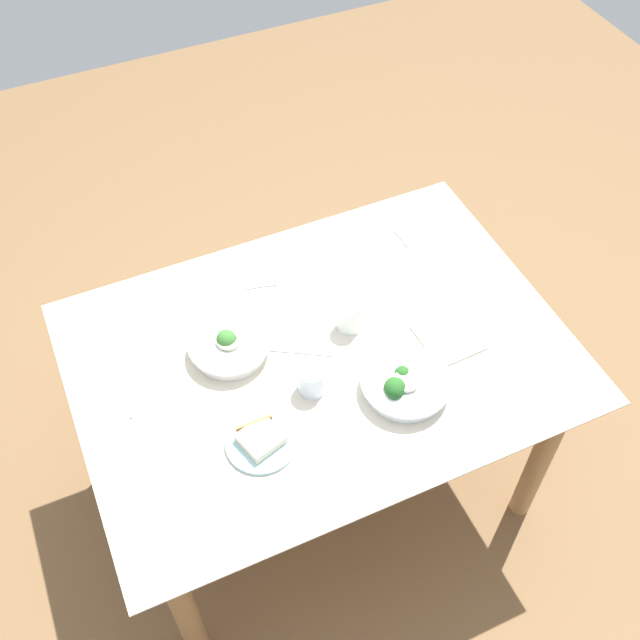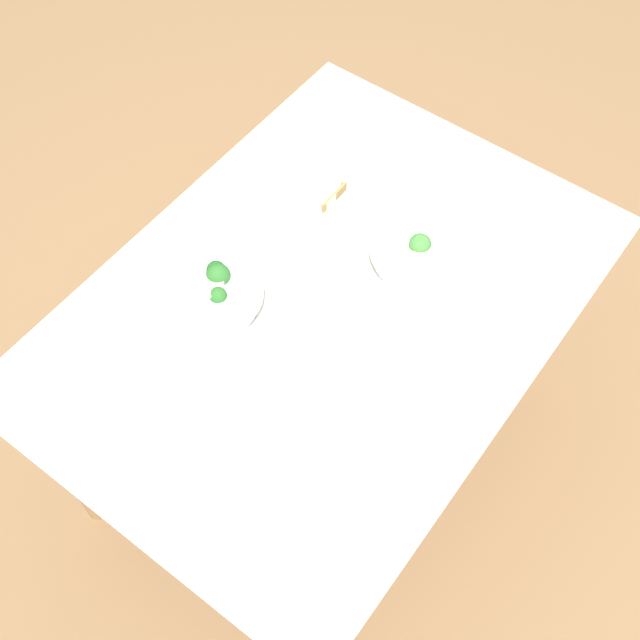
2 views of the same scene
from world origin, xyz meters
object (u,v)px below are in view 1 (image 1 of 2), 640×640
object	(u,v)px
broccoli_bowl_far	(404,385)
napkin_folded_upper	(448,338)
bread_side_plate	(261,440)
fork_by_near_bowl	(262,286)
water_glass_side	(350,316)
broccoli_bowl_near	(229,345)
table_knife_left	(148,389)
table_knife_right	(299,352)
fork_by_far_bowl	(401,238)
water_glass_center	(312,380)

from	to	relation	value
broccoli_bowl_far	napkin_folded_upper	xyz separation A→B (m)	(-0.21, -0.11, -0.03)
bread_side_plate	fork_by_near_bowl	distance (m)	0.56
water_glass_side	fork_by_near_bowl	bearing A→B (deg)	-54.73
broccoli_bowl_near	water_glass_side	world-z (taller)	water_glass_side
table_knife_left	table_knife_right	distance (m)	0.44
fork_by_far_bowl	fork_by_near_bowl	xyz separation A→B (m)	(0.50, 0.01, 0.00)
broccoli_bowl_far	fork_by_near_bowl	xyz separation A→B (m)	(0.22, -0.53, -0.03)
broccoli_bowl_near	bread_side_plate	size ratio (longest dim) A/B	1.24
table_knife_right	napkin_folded_upper	xyz separation A→B (m)	(-0.42, 0.13, 0.00)
water_glass_side	bread_side_plate	bearing A→B (deg)	34.43
broccoli_bowl_far	bread_side_plate	world-z (taller)	broccoli_bowl_far
napkin_folded_upper	broccoli_bowl_far	bearing A→B (deg)	27.48
broccoli_bowl_far	broccoli_bowl_near	xyz separation A→B (m)	(0.40, -0.33, 0.00)
bread_side_plate	napkin_folded_upper	bearing A→B (deg)	-170.84
bread_side_plate	table_knife_right	xyz separation A→B (m)	(-0.21, -0.24, -0.01)
broccoli_bowl_near	napkin_folded_upper	world-z (taller)	broccoli_bowl_near
broccoli_bowl_far	napkin_folded_upper	size ratio (longest dim) A/B	1.49
fork_by_near_bowl	napkin_folded_upper	distance (m)	0.60
fork_by_far_bowl	table_knife_left	bearing A→B (deg)	-79.60
water_glass_side	napkin_folded_upper	world-z (taller)	water_glass_side
broccoli_bowl_far	fork_by_far_bowl	size ratio (longest dim) A/B	2.50
table_knife_left	broccoli_bowl_near	bearing A→B (deg)	-39.22
water_glass_center	table_knife_left	distance (m)	0.46
broccoli_bowl_near	table_knife_left	size ratio (longest dim) A/B	1.19
table_knife_right	napkin_folded_upper	distance (m)	0.44
bread_side_plate	fork_by_near_bowl	size ratio (longest dim) A/B	1.79
bread_side_plate	fork_by_far_bowl	xyz separation A→B (m)	(-0.71, -0.53, -0.01)
water_glass_side	napkin_folded_upper	distance (m)	0.30
bread_side_plate	water_glass_center	size ratio (longest dim) A/B	2.22
broccoli_bowl_far	water_glass_side	xyz separation A→B (m)	(0.04, -0.27, 0.02)
bread_side_plate	table_knife_left	xyz separation A→B (m)	(0.23, -0.29, -0.01)
fork_by_far_bowl	napkin_folded_upper	size ratio (longest dim) A/B	0.60
broccoli_bowl_far	fork_by_near_bowl	distance (m)	0.57
broccoli_bowl_far	water_glass_side	bearing A→B (deg)	-81.89
fork_by_far_bowl	table_knife_right	world-z (taller)	same
fork_by_far_bowl	table_knife_right	distance (m)	0.58
broccoli_bowl_near	fork_by_near_bowl	size ratio (longest dim) A/B	2.22
bread_side_plate	water_glass_side	xyz separation A→B (m)	(-0.39, -0.27, 0.03)
bread_side_plate	water_glass_side	size ratio (longest dim) A/B	2.01
broccoli_bowl_near	water_glass_side	size ratio (longest dim) A/B	2.49
water_glass_center	table_knife_left	bearing A→B (deg)	-23.67
broccoli_bowl_far	fork_by_near_bowl	size ratio (longest dim) A/B	2.35
water_glass_side	table_knife_right	size ratio (longest dim) A/B	0.50
broccoli_bowl_far	bread_side_plate	xyz separation A→B (m)	(0.43, -0.01, -0.02)
broccoli_bowl_far	water_glass_side	size ratio (longest dim) A/B	2.63
broccoli_bowl_far	bread_side_plate	size ratio (longest dim) A/B	1.31
fork_by_near_bowl	broccoli_bowl_near	bearing A→B (deg)	-120.35
broccoli_bowl_near	table_knife_right	xyz separation A→B (m)	(-0.18, 0.09, -0.03)
water_glass_side	fork_by_near_bowl	size ratio (longest dim) A/B	0.89
broccoli_bowl_far	broccoli_bowl_near	world-z (taller)	broccoli_bowl_near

